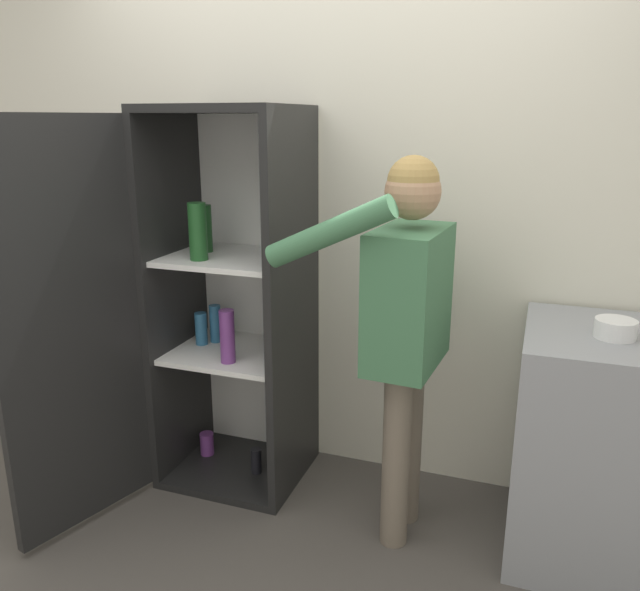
# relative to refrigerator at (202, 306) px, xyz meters

# --- Properties ---
(ground_plane) EXTENTS (12.00, 12.00, 0.00)m
(ground_plane) POSITION_rel_refrigerator_xyz_m (0.49, -0.56, -0.86)
(ground_plane) COLOR #4C4742
(wall_back) EXTENTS (7.00, 0.06, 2.55)m
(wall_back) POSITION_rel_refrigerator_xyz_m (0.49, 0.42, 0.41)
(wall_back) COLOR silver
(wall_back) RESTS_ON ground_plane
(refrigerator) EXTENTS (0.85, 1.16, 1.73)m
(refrigerator) POSITION_rel_refrigerator_xyz_m (0.00, 0.00, 0.00)
(refrigerator) COLOR black
(refrigerator) RESTS_ON ground_plane
(person) EXTENTS (0.63, 0.57, 1.55)m
(person) POSITION_rel_refrigerator_xyz_m (0.94, -0.08, 0.11)
(person) COLOR #726656
(person) RESTS_ON ground_plane
(counter) EXTENTS (0.69, 0.65, 0.92)m
(counter) POSITION_rel_refrigerator_xyz_m (1.72, 0.05, -0.40)
(counter) COLOR gray
(counter) RESTS_ON ground_plane
(bowl) EXTENTS (0.14, 0.14, 0.07)m
(bowl) POSITION_rel_refrigerator_xyz_m (1.68, -0.00, 0.09)
(bowl) COLOR white
(bowl) RESTS_ON counter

